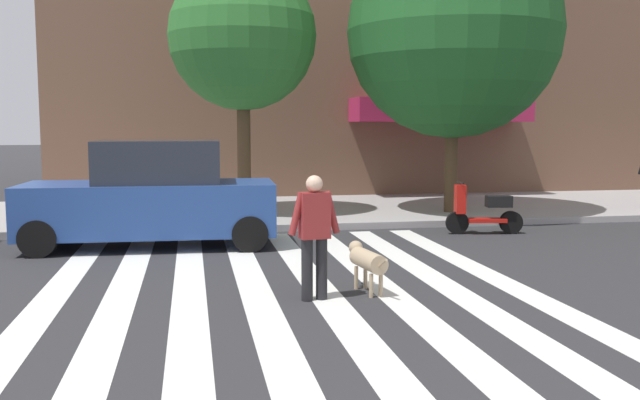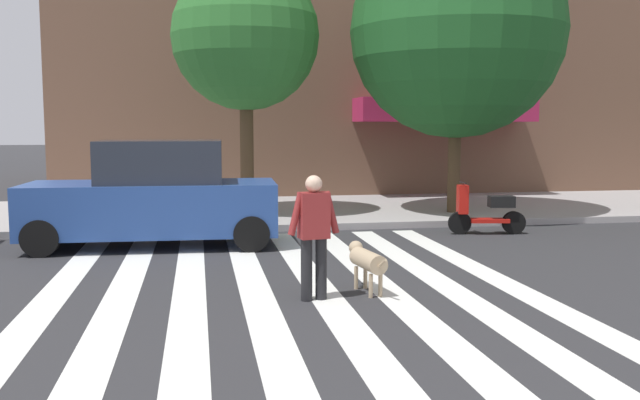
{
  "view_description": "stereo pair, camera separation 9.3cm",
  "coord_description": "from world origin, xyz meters",
  "px_view_note": "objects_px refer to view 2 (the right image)",
  "views": [
    {
      "loc": [
        -1.96,
        -1.54,
        2.27
      ],
      "look_at": [
        -0.2,
        7.85,
        1.24
      ],
      "focal_mm": 38.67,
      "sensor_mm": 36.0,
      "label": 1
    },
    {
      "loc": [
        -1.87,
        -1.55,
        2.27
      ],
      "look_at": [
        -0.2,
        7.85,
        1.24
      ],
      "focal_mm": 38.67,
      "sensor_mm": 36.0,
      "label": 2
    }
  ],
  "objects_px": {
    "parked_scooter": "(487,212)",
    "street_tree_middle": "(457,31)",
    "pedestrian_dog_walker": "(314,230)",
    "parked_car_behind_first": "(154,197)",
    "street_tree_nearest": "(246,37)",
    "dog_on_leash": "(367,260)"
  },
  "relations": [
    {
      "from": "parked_scooter",
      "to": "street_tree_nearest",
      "type": "relative_size",
      "value": 0.27
    },
    {
      "from": "parked_scooter",
      "to": "pedestrian_dog_walker",
      "type": "bearing_deg",
      "value": -133.08
    },
    {
      "from": "pedestrian_dog_walker",
      "to": "parked_scooter",
      "type": "bearing_deg",
      "value": 46.92
    },
    {
      "from": "parked_car_behind_first",
      "to": "street_tree_nearest",
      "type": "xyz_separation_m",
      "value": [
        1.99,
        3.42,
        3.43
      ]
    },
    {
      "from": "parked_scooter",
      "to": "dog_on_leash",
      "type": "height_order",
      "value": "parked_scooter"
    },
    {
      "from": "parked_scooter",
      "to": "parked_car_behind_first",
      "type": "bearing_deg",
      "value": -177.53
    },
    {
      "from": "parked_scooter",
      "to": "street_tree_middle",
      "type": "xyz_separation_m",
      "value": [
        0.24,
        2.57,
        4.07
      ]
    },
    {
      "from": "street_tree_middle",
      "to": "dog_on_leash",
      "type": "bearing_deg",
      "value": -119.24
    },
    {
      "from": "street_tree_nearest",
      "to": "street_tree_middle",
      "type": "relative_size",
      "value": 0.86
    },
    {
      "from": "parked_car_behind_first",
      "to": "dog_on_leash",
      "type": "relative_size",
      "value": 4.1
    },
    {
      "from": "street_tree_nearest",
      "to": "pedestrian_dog_walker",
      "type": "height_order",
      "value": "street_tree_nearest"
    },
    {
      "from": "street_tree_middle",
      "to": "pedestrian_dog_walker",
      "type": "distance_m",
      "value": 9.5
    },
    {
      "from": "parked_scooter",
      "to": "street_tree_middle",
      "type": "distance_m",
      "value": 4.82
    },
    {
      "from": "street_tree_nearest",
      "to": "dog_on_leash",
      "type": "height_order",
      "value": "street_tree_nearest"
    },
    {
      "from": "parked_scooter",
      "to": "pedestrian_dog_walker",
      "type": "xyz_separation_m",
      "value": [
        -4.51,
        -4.82,
        0.45
      ]
    },
    {
      "from": "parked_car_behind_first",
      "to": "parked_scooter",
      "type": "relative_size",
      "value": 2.88
    },
    {
      "from": "street_tree_middle",
      "to": "dog_on_leash",
      "type": "relative_size",
      "value": 6.1
    },
    {
      "from": "parked_scooter",
      "to": "street_tree_middle",
      "type": "height_order",
      "value": "street_tree_middle"
    },
    {
      "from": "parked_scooter",
      "to": "street_tree_middle",
      "type": "relative_size",
      "value": 0.23
    },
    {
      "from": "parked_scooter",
      "to": "street_tree_nearest",
      "type": "distance_m",
      "value": 6.93
    },
    {
      "from": "parked_car_behind_first",
      "to": "street_tree_middle",
      "type": "bearing_deg",
      "value": 22.15
    },
    {
      "from": "street_tree_nearest",
      "to": "parked_car_behind_first",
      "type": "bearing_deg",
      "value": -120.12
    }
  ]
}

